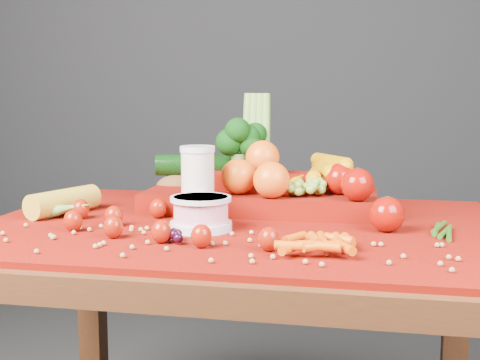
% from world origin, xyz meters
% --- Properties ---
extents(table, '(1.10, 0.80, 0.75)m').
position_xyz_m(table, '(0.00, 0.00, 0.66)').
color(table, '#371C0C').
rests_on(table, ground).
extents(red_cloth, '(1.05, 0.75, 0.01)m').
position_xyz_m(red_cloth, '(0.00, 0.00, 0.76)').
color(red_cloth, '#6F0E03').
rests_on(red_cloth, table).
extents(milk_glass, '(0.07, 0.07, 0.16)m').
position_xyz_m(milk_glass, '(-0.09, 0.01, 0.85)').
color(milk_glass, beige).
rests_on(milk_glass, red_cloth).
extents(yogurt_bowl, '(0.12, 0.12, 0.07)m').
position_xyz_m(yogurt_bowl, '(-0.06, -0.08, 0.80)').
color(yogurt_bowl, silver).
rests_on(yogurt_bowl, red_cloth).
extents(strawberry_scatter, '(0.48, 0.28, 0.05)m').
position_xyz_m(strawberry_scatter, '(-0.16, -0.13, 0.79)').
color(strawberry_scatter, '#991F0C').
rests_on(strawberry_scatter, red_cloth).
extents(dark_grape_cluster, '(0.06, 0.05, 0.03)m').
position_xyz_m(dark_grape_cluster, '(-0.07, -0.19, 0.78)').
color(dark_grape_cluster, black).
rests_on(dark_grape_cluster, red_cloth).
extents(soybean_scatter, '(0.84, 0.24, 0.01)m').
position_xyz_m(soybean_scatter, '(0.00, -0.20, 0.77)').
color(soybean_scatter, '#AB7F49').
rests_on(soybean_scatter, red_cloth).
extents(corn_ear, '(0.23, 0.26, 0.06)m').
position_xyz_m(corn_ear, '(-0.39, -0.01, 0.78)').
color(corn_ear, gold).
rests_on(corn_ear, red_cloth).
extents(potato, '(0.10, 0.07, 0.07)m').
position_xyz_m(potato, '(-0.20, 0.22, 0.80)').
color(potato, '#57321B').
rests_on(potato, red_cloth).
extents(baby_carrot_pile, '(0.17, 0.17, 0.03)m').
position_xyz_m(baby_carrot_pile, '(0.19, -0.21, 0.78)').
color(baby_carrot_pile, '#D44D07').
rests_on(baby_carrot_pile, red_cloth).
extents(green_bean_pile, '(0.14, 0.12, 0.01)m').
position_xyz_m(green_bean_pile, '(0.40, -0.01, 0.77)').
color(green_bean_pile, '#245012').
rests_on(green_bean_pile, red_cloth).
extents(produce_mound, '(0.59, 0.36, 0.27)m').
position_xyz_m(produce_mound, '(0.04, 0.16, 0.82)').
color(produce_mound, '#6F0E03').
rests_on(produce_mound, red_cloth).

